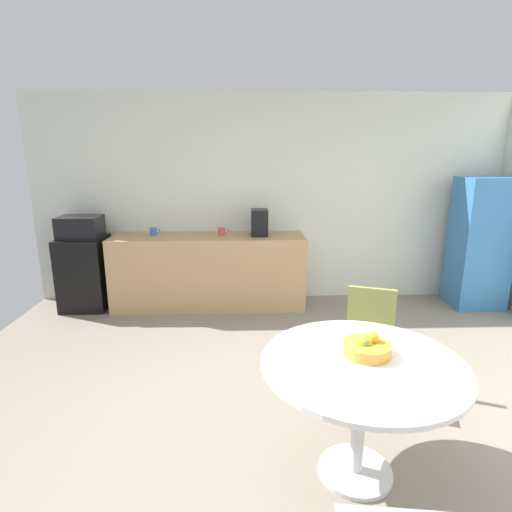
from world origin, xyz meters
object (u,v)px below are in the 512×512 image
at_px(microwave, 80,227).
at_px(coffee_maker, 259,222).
at_px(locker_cabinet, 480,243).
at_px(fruit_bowl, 367,347).
at_px(mug_green, 153,232).
at_px(mini_fridge, 85,273).
at_px(round_table, 361,382).
at_px(chair_olive, 370,328).
at_px(mug_white, 222,232).

bearing_deg(microwave, coffee_maker, 0.00).
height_order(microwave, locker_cabinet, locker_cabinet).
distance_m(fruit_bowl, mug_green, 3.34).
height_order(mini_fridge, coffee_maker, coffee_maker).
distance_m(locker_cabinet, round_table, 3.55).
xyz_separation_m(locker_cabinet, round_table, (-2.25, -2.74, -0.18)).
distance_m(chair_olive, mug_white, 2.34).
relative_size(mini_fridge, mug_white, 6.87).
bearing_deg(chair_olive, round_table, -110.07).
xyz_separation_m(round_table, fruit_bowl, (0.04, 0.08, 0.18)).
xyz_separation_m(chair_olive, fruit_bowl, (-0.30, -0.85, 0.27)).
bearing_deg(mug_white, coffee_maker, -1.80).
bearing_deg(mug_white, round_table, -72.09).
height_order(microwave, fruit_bowl, microwave).
distance_m(round_table, mug_green, 3.39).
bearing_deg(coffee_maker, microwave, 180.00).
distance_m(microwave, locker_cabinet, 4.86).
bearing_deg(locker_cabinet, mini_fridge, 178.82).
distance_m(mini_fridge, chair_olive, 3.52).
xyz_separation_m(mini_fridge, fruit_bowl, (2.65, -2.76, 0.35)).
distance_m(microwave, mug_green, 0.86).
xyz_separation_m(round_table, mug_white, (-0.92, 2.85, 0.33)).
height_order(mini_fridge, mug_green, mug_green).
xyz_separation_m(mini_fridge, mug_white, (1.69, 0.01, 0.50)).
relative_size(microwave, round_table, 0.42).
height_order(mini_fridge, round_table, mini_fridge).
distance_m(round_table, chair_olive, 1.00).
bearing_deg(coffee_maker, mug_green, 177.98).
bearing_deg(fruit_bowl, microwave, 133.86).
bearing_deg(coffee_maker, mug_white, 178.20).
distance_m(round_table, coffee_maker, 2.91).
height_order(locker_cabinet, mug_white, locker_cabinet).
height_order(mini_fridge, microwave, microwave).
distance_m(fruit_bowl, coffee_maker, 2.82).
relative_size(microwave, chair_olive, 0.58).
xyz_separation_m(locker_cabinet, coffee_maker, (-2.71, 0.10, 0.26)).
xyz_separation_m(mug_white, coffee_maker, (0.46, -0.01, 0.11)).
relative_size(locker_cabinet, coffee_maker, 5.01).
bearing_deg(coffee_maker, round_table, -80.77).
height_order(fruit_bowl, coffee_maker, coffee_maker).
relative_size(locker_cabinet, fruit_bowl, 5.81).
height_order(locker_cabinet, mug_green, locker_cabinet).
distance_m(mini_fridge, coffee_maker, 2.24).
bearing_deg(chair_olive, mini_fridge, 147.13).
distance_m(mini_fridge, round_table, 3.86).
bearing_deg(coffee_maker, locker_cabinet, -2.12).
bearing_deg(mug_green, mini_fridge, -176.96).
distance_m(locker_cabinet, mug_white, 3.17).
bearing_deg(mug_white, mini_fridge, -179.51).
relative_size(fruit_bowl, mug_white, 2.14).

